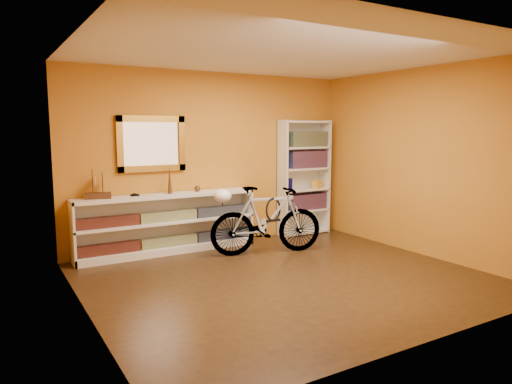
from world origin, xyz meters
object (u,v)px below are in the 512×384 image
bookcase (304,178)px  helmet (222,196)px  console_unit (168,223)px  bicycle (267,220)px

bookcase → helmet: 1.95m
console_unit → bicycle: bearing=-33.2°
bookcase → helmet: size_ratio=7.66×
bookcase → helmet: (-1.84, -0.63, -0.10)m
bookcase → helmet: bookcase is taller
helmet → bicycle: bearing=-14.5°
console_unit → bookcase: size_ratio=1.37×
bookcase → bicycle: size_ratio=1.15×
bicycle → helmet: 0.73m
bookcase → console_unit: bearing=-179.4°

